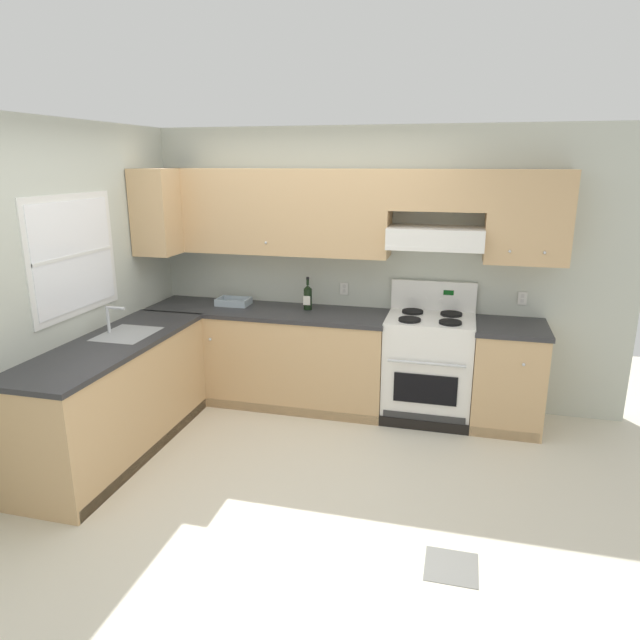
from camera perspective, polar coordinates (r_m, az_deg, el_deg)
name	(u,v)px	position (r m, az deg, el deg)	size (l,w,h in m)	color
ground_plane	(268,470)	(4.43, -5.29, -14.80)	(7.04, 7.04, 0.00)	beige
floor_accent_tile	(451,566)	(3.62, 13.07, -23.01)	(0.30, 0.30, 0.01)	slate
wall_back	(360,247)	(5.25, 4.02, 7.30)	(4.68, 0.57, 2.55)	beige
wall_left	(83,279)	(4.88, -22.73, 3.85)	(0.47, 4.00, 2.55)	beige
counter_back_run	(314,360)	(5.30, -0.57, -4.04)	(3.60, 0.65, 0.91)	tan
counter_left_run	(116,397)	(4.75, -19.84, -7.32)	(0.63, 1.91, 1.13)	tan
stove	(428,366)	(5.15, 10.82, -4.61)	(0.76, 0.62, 1.20)	white
wine_bottle	(308,297)	(5.25, -1.24, 2.38)	(0.08, 0.08, 0.31)	black
bowl	(234,303)	(5.50, -8.68, 1.74)	(0.31, 0.21, 0.07)	#9EADB7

